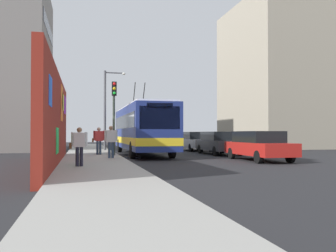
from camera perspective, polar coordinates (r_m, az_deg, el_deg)
name	(u,v)px	position (r m, az deg, el deg)	size (l,w,h in m)	color
ground_plane	(122,159)	(20.87, -7.31, -5.18)	(80.00, 80.00, 0.00)	#232326
sidewalk_slab	(93,158)	(20.76, -11.72, -4.98)	(48.00, 3.20, 0.15)	#9E9B93
graffiti_wall	(56,121)	(16.91, -17.23, 0.82)	(14.32, 0.32, 4.07)	maroon
building_far_right	(270,76)	(39.72, 15.82, 7.54)	(12.09, 7.23, 14.87)	#9E937F
city_bus	(142,128)	(24.67, -4.05, -0.29)	(11.32, 2.62, 5.09)	navy
parked_car_red	(259,145)	(19.98, 14.09, -2.93)	(4.89, 1.94, 1.58)	#B21E19
parked_car_dark_gray	(219,142)	(25.23, 8.01, -2.58)	(4.68, 1.91, 1.58)	#38383D
parked_car_silver	(195,141)	(30.40, 4.22, -2.34)	(4.84, 1.89, 1.58)	#B7B7BC
pedestrian_midblock	(99,139)	(22.86, -10.87, -1.95)	(0.23, 0.75, 1.69)	#2D3F59
pedestrian_at_curb	(111,139)	(19.54, -8.98, -2.04)	(0.23, 0.68, 1.71)	#2D3F59
pedestrian_near_wall	(79,144)	(14.90, -13.85, -2.73)	(0.22, 0.72, 1.56)	#1E1E2D
traffic_light	(114,106)	(21.96, -8.51, 3.17)	(0.49, 0.28, 4.43)	#2D382D
street_lamp	(107,104)	(29.00, -9.53, 3.42)	(0.44, 1.71, 6.28)	#4C4C51
curbside_puddle	(130,158)	(21.73, -5.96, -5.02)	(1.22, 1.22, 0.00)	black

